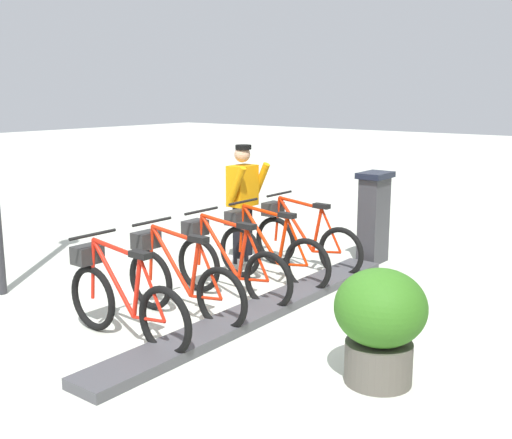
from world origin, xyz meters
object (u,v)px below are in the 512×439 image
bike_docked_3 (179,279)px  worker_near_rack (243,199)px  bike_docked_1 (268,250)px  planter_bush (380,320)px  payment_kiosk (374,216)px  bike_docked_4 (121,298)px  bike_docked_2 (227,264)px  bike_docked_0 (302,239)px

bike_docked_3 → worker_near_rack: 2.32m
bike_docked_1 → bike_docked_3: (0.00, 1.56, 0.00)m
bike_docked_1 → planter_bush: (-2.36, 1.62, 0.11)m
payment_kiosk → bike_docked_4: bearing=82.0°
bike_docked_4 → planter_bush: bike_docked_4 is taller
bike_docked_2 → worker_near_rack: 1.64m
bike_docked_2 → bike_docked_3: same height
planter_bush → bike_docked_3: bearing=-1.5°
planter_bush → bike_docked_0: bearing=-45.5°
bike_docked_0 → bike_docked_2: size_ratio=1.00×
payment_kiosk → bike_docked_1: 1.82m
bike_docked_4 → planter_bush: size_ratio=1.77×
bike_docked_1 → bike_docked_2: (0.00, 0.78, 0.00)m
bike_docked_3 → bike_docked_4: (0.00, 0.78, 0.00)m
payment_kiosk → bike_docked_4: payment_kiosk is taller
payment_kiosk → bike_docked_0: payment_kiosk is taller
bike_docked_1 → planter_bush: 2.87m
bike_docked_3 → bike_docked_4: bearing=90.0°
bike_docked_3 → worker_near_rack: bearing=-68.4°
bike_docked_1 → worker_near_rack: 1.11m
bike_docked_2 → bike_docked_3: (0.00, 0.78, 0.00)m
worker_near_rack → bike_docked_1: bearing=146.7°
bike_docked_1 → bike_docked_2: 0.78m
bike_docked_1 → bike_docked_4: size_ratio=1.00×
bike_docked_2 → bike_docked_3: size_ratio=1.00×
bike_docked_1 → bike_docked_4: same height
bike_docked_2 → bike_docked_0: bearing=-90.0°
bike_docked_4 → worker_near_rack: bearing=-73.8°
worker_near_rack → bike_docked_3: bearing=111.6°
bike_docked_1 → worker_near_rack: size_ratio=1.04×
worker_near_rack → planter_bush: worker_near_rack is taller
payment_kiosk → bike_docked_3: payment_kiosk is taller
payment_kiosk → bike_docked_4: size_ratio=0.74×
payment_kiosk → worker_near_rack: size_ratio=0.77×
bike_docked_0 → bike_docked_4: bearing=90.0°
bike_docked_3 → worker_near_rack: (0.84, -2.11, 0.48)m
payment_kiosk → bike_docked_2: 2.56m
bike_docked_1 → worker_near_rack: (0.84, -0.55, 0.48)m
payment_kiosk → bike_docked_0: 1.11m
bike_docked_3 → bike_docked_1: bearing=-90.0°
payment_kiosk → planter_bush: size_ratio=1.32×
payment_kiosk → bike_docked_2: size_ratio=0.74×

